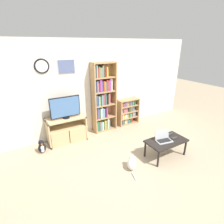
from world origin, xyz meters
TOP-DOWN VIEW (x-y plane):
  - ground_plane at (0.00, 0.00)m, footprint 18.00×18.00m
  - wall_back at (-0.01, 2.00)m, footprint 6.94×0.09m
  - tv_stand at (-0.88, 1.70)m, footprint 1.00×0.46m
  - television at (-0.87, 1.69)m, footprint 0.76×0.18m
  - bookshelf_tall at (0.26, 1.82)m, footprint 0.69×0.29m
  - bookshelf_short at (1.14, 1.83)m, footprint 0.71×0.27m
  - coffee_table at (0.90, -0.09)m, footprint 0.94×0.51m
  - laptop at (0.82, -0.06)m, footprint 0.40×0.32m
  - remote_near_laptop at (1.12, -0.13)m, footprint 0.16×0.04m
  - remote_far_from_laptop at (1.20, 0.05)m, footprint 0.16×0.05m
  - cat at (-0.04, -0.07)m, footprint 0.31×0.51m
  - penguin_figurine at (-1.57, 1.47)m, footprint 0.18×0.16m

SIDE VIEW (x-z plane):
  - ground_plane at x=0.00m, z-range 0.00..0.00m
  - cat at x=-0.04m, z-range -0.02..0.26m
  - penguin_figurine at x=-1.57m, z-range -0.01..0.32m
  - tv_stand at x=-0.88m, z-range 0.00..0.68m
  - coffee_table at x=0.90m, z-range 0.16..0.58m
  - bookshelf_short at x=1.14m, z-range 0.00..0.83m
  - remote_near_laptop at x=1.12m, z-range 0.41..0.43m
  - remote_far_from_laptop at x=1.20m, z-range 0.41..0.43m
  - laptop at x=0.82m, z-range 0.36..0.59m
  - television at x=-0.87m, z-range 0.68..1.25m
  - bookshelf_tall at x=0.26m, z-range -0.01..2.00m
  - wall_back at x=-0.01m, z-range 0.01..2.61m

